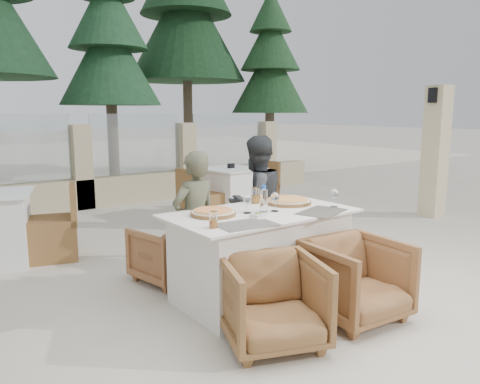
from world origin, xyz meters
TOP-DOWN VIEW (x-y plane):
  - ground at (0.00, 0.00)m, footprint 80.00×80.00m
  - perimeter_wall_far at (0.00, 4.80)m, footprint 10.00×0.34m
  - lantern_pillar at (4.20, 1.00)m, footprint 0.34×0.34m
  - pine_centre at (1.50, 7.20)m, footprint 2.20×2.20m
  - pine_mid_right at (3.80, 7.80)m, footprint 2.99×2.99m
  - pine_far_right at (5.50, 6.50)m, footprint 1.98×1.98m
  - dining_table at (-0.01, 0.05)m, footprint 1.60×0.90m
  - placemat_near_left at (-0.39, -0.24)m, footprint 0.48×0.35m
  - placemat_near_right at (0.40, -0.26)m, footprint 0.52×0.43m
  - pizza_left at (-0.41, 0.17)m, footprint 0.45×0.45m
  - pizza_right at (0.42, 0.18)m, footprint 0.48×0.48m
  - water_bottle at (0.01, 0.03)m, footprint 0.09×0.09m
  - wine_glass_centre at (-0.14, 0.07)m, footprint 0.09×0.09m
  - wine_glass_near at (0.09, -0.01)m, footprint 0.09×0.09m
  - wine_glass_corner at (0.63, -0.19)m, footprint 0.09×0.09m
  - beer_glass_left at (-0.65, -0.18)m, footprint 0.07×0.07m
  - beer_glass_right at (0.18, 0.37)m, footprint 0.09×0.09m
  - olive_dish at (-0.17, -0.12)m, footprint 0.11×0.11m
  - armchair_far_left at (-0.46, 0.91)m, footprint 0.69×0.70m
  - armchair_far_right at (0.43, 0.71)m, footprint 0.73×0.74m
  - armchair_near_left at (-0.47, -0.65)m, footprint 0.86×0.87m
  - armchair_near_right at (0.33, -0.72)m, footprint 0.73×0.75m
  - diner_left at (-0.39, 0.51)m, footprint 0.50×0.37m
  - diner_right at (0.48, 0.73)m, footprint 0.70×0.56m
  - bg_table_b at (1.58, 2.73)m, footprint 1.74×1.05m

SIDE VIEW (x-z plane):
  - ground at x=0.00m, z-range 0.00..0.00m
  - armchair_far_left at x=-0.46m, z-range 0.00..0.54m
  - armchair_far_right at x=0.43m, z-range 0.00..0.57m
  - armchair_near_left at x=-0.47m, z-range 0.00..0.62m
  - armchair_near_right at x=0.33m, z-range 0.00..0.63m
  - dining_table at x=-0.01m, z-range 0.00..0.77m
  - bg_table_b at x=1.58m, z-range 0.00..0.77m
  - diner_left at x=-0.39m, z-range 0.00..1.28m
  - diner_right at x=0.48m, z-range 0.00..1.37m
  - placemat_near_left at x=-0.39m, z-range 0.77..0.77m
  - placemat_near_right at x=0.40m, z-range 0.77..0.77m
  - olive_dish at x=-0.17m, z-range 0.77..0.81m
  - pizza_left at x=-0.41m, z-range 0.77..0.82m
  - pizza_right at x=0.42m, z-range 0.77..0.83m
  - perimeter_wall_far at x=0.00m, z-range 0.00..1.60m
  - beer_glass_left at x=-0.65m, z-range 0.77..0.89m
  - beer_glass_right at x=0.18m, z-range 0.77..0.92m
  - wine_glass_centre at x=-0.14m, z-range 0.77..0.95m
  - wine_glass_near at x=0.09m, z-range 0.77..0.95m
  - wine_glass_corner at x=0.63m, z-range 0.77..0.95m
  - water_bottle at x=0.01m, z-range 0.77..1.00m
  - lantern_pillar at x=4.20m, z-range 0.00..2.00m
  - pine_far_right at x=5.50m, z-range 0.00..4.50m
  - pine_centre at x=1.50m, z-range 0.00..5.00m
  - pine_mid_right at x=3.80m, z-range 0.00..6.80m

